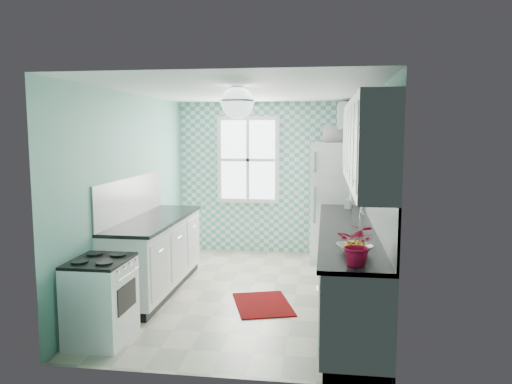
# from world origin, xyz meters

# --- Properties ---
(floor) EXTENTS (3.00, 4.40, 0.02)m
(floor) POSITION_xyz_m (0.00, 0.00, -0.01)
(floor) COLOR beige
(floor) RESTS_ON ground
(ceiling) EXTENTS (3.00, 4.40, 0.02)m
(ceiling) POSITION_xyz_m (0.00, 0.00, 2.51)
(ceiling) COLOR white
(ceiling) RESTS_ON wall_back
(wall_back) EXTENTS (3.00, 0.02, 2.50)m
(wall_back) POSITION_xyz_m (0.00, 2.21, 1.25)
(wall_back) COLOR #67A796
(wall_back) RESTS_ON floor
(wall_front) EXTENTS (3.00, 0.02, 2.50)m
(wall_front) POSITION_xyz_m (0.00, -2.21, 1.25)
(wall_front) COLOR #67A796
(wall_front) RESTS_ON floor
(wall_left) EXTENTS (0.02, 4.40, 2.50)m
(wall_left) POSITION_xyz_m (-1.51, 0.00, 1.25)
(wall_left) COLOR #67A796
(wall_left) RESTS_ON floor
(wall_right) EXTENTS (0.02, 4.40, 2.50)m
(wall_right) POSITION_xyz_m (1.51, 0.00, 1.25)
(wall_right) COLOR #67A796
(wall_right) RESTS_ON floor
(accent_wall) EXTENTS (3.00, 0.01, 2.50)m
(accent_wall) POSITION_xyz_m (0.00, 2.19, 1.25)
(accent_wall) COLOR #54A99A
(accent_wall) RESTS_ON wall_back
(window) EXTENTS (1.04, 0.05, 1.44)m
(window) POSITION_xyz_m (-0.35, 2.16, 1.55)
(window) COLOR white
(window) RESTS_ON wall_back
(backsplash_right) EXTENTS (0.02, 3.60, 0.51)m
(backsplash_right) POSITION_xyz_m (1.49, -0.40, 1.20)
(backsplash_right) COLOR white
(backsplash_right) RESTS_ON wall_right
(backsplash_left) EXTENTS (0.02, 2.15, 0.51)m
(backsplash_left) POSITION_xyz_m (-1.49, -0.07, 1.20)
(backsplash_left) COLOR white
(backsplash_left) RESTS_ON wall_left
(upper_cabinets_right) EXTENTS (0.33, 3.20, 0.90)m
(upper_cabinets_right) POSITION_xyz_m (1.33, -0.60, 1.90)
(upper_cabinets_right) COLOR white
(upper_cabinets_right) RESTS_ON wall_right
(upper_cabinet_fridge) EXTENTS (0.40, 0.74, 0.40)m
(upper_cabinet_fridge) POSITION_xyz_m (1.30, 1.83, 2.25)
(upper_cabinet_fridge) COLOR white
(upper_cabinet_fridge) RESTS_ON wall_right
(ceiling_light) EXTENTS (0.34, 0.34, 0.35)m
(ceiling_light) POSITION_xyz_m (0.00, -0.80, 2.32)
(ceiling_light) COLOR silver
(ceiling_light) RESTS_ON ceiling
(base_cabinets_right) EXTENTS (0.60, 3.60, 0.90)m
(base_cabinets_right) POSITION_xyz_m (1.20, -0.40, 0.45)
(base_cabinets_right) COLOR white
(base_cabinets_right) RESTS_ON floor
(countertop_right) EXTENTS (0.63, 3.60, 0.04)m
(countertop_right) POSITION_xyz_m (1.19, -0.40, 0.92)
(countertop_right) COLOR black
(countertop_right) RESTS_ON base_cabinets_right
(base_cabinets_left) EXTENTS (0.60, 2.15, 0.90)m
(base_cabinets_left) POSITION_xyz_m (-1.20, -0.07, 0.45)
(base_cabinets_left) COLOR white
(base_cabinets_left) RESTS_ON floor
(countertop_left) EXTENTS (0.63, 2.15, 0.04)m
(countertop_left) POSITION_xyz_m (-1.19, -0.07, 0.92)
(countertop_left) COLOR black
(countertop_left) RESTS_ON base_cabinets_left
(fridge) EXTENTS (0.81, 0.80, 1.85)m
(fridge) POSITION_xyz_m (1.11, 1.81, 0.93)
(fridge) COLOR silver
(fridge) RESTS_ON floor
(stove) EXTENTS (0.53, 0.66, 0.79)m
(stove) POSITION_xyz_m (-1.20, -1.63, 0.42)
(stove) COLOR white
(stove) RESTS_ON floor
(sink) EXTENTS (0.55, 0.46, 0.53)m
(sink) POSITION_xyz_m (1.20, 0.46, 0.93)
(sink) COLOR silver
(sink) RESTS_ON countertop_right
(rug) EXTENTS (0.85, 1.02, 0.01)m
(rug) POSITION_xyz_m (0.22, -0.43, 0.01)
(rug) COLOR maroon
(rug) RESTS_ON floor
(dish_towel) EXTENTS (0.09, 0.26, 0.40)m
(dish_towel) POSITION_xyz_m (0.89, 0.57, 0.48)
(dish_towel) COLOR #4A9B82
(dish_towel) RESTS_ON base_cabinets_right
(fruit_bowl) EXTENTS (0.38, 0.38, 0.08)m
(fruit_bowl) POSITION_xyz_m (1.20, -1.55, 0.98)
(fruit_bowl) COLOR white
(fruit_bowl) RESTS_ON countertop_right
(potted_plant) EXTENTS (0.39, 0.36, 0.35)m
(potted_plant) POSITION_xyz_m (1.20, -2.00, 1.12)
(potted_plant) COLOR red
(potted_plant) RESTS_ON countertop_right
(soap_bottle) EXTENTS (0.11, 0.11, 0.19)m
(soap_bottle) POSITION_xyz_m (1.25, 1.03, 1.04)
(soap_bottle) COLOR #8BAAB0
(soap_bottle) RESTS_ON countertop_right
(microwave) EXTENTS (0.48, 0.33, 0.26)m
(microwave) POSITION_xyz_m (1.11, 1.81, 1.98)
(microwave) COLOR silver
(microwave) RESTS_ON fridge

